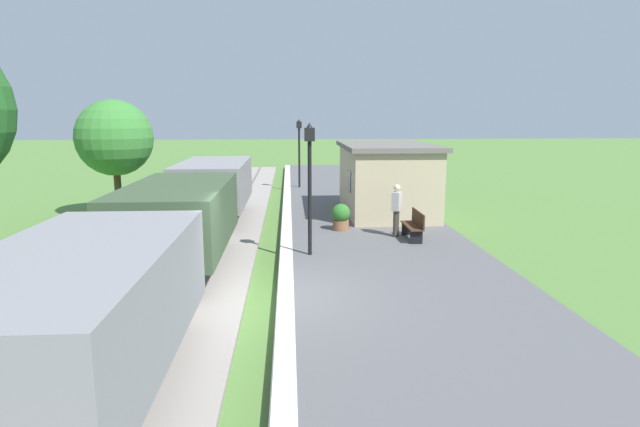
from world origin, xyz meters
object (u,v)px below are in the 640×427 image
lamp_post_near (310,165)px  station_hut (386,178)px  bench_down_platform (369,185)px  freight_train (179,221)px  potted_planter (341,216)px  person_waiting (397,208)px  lamp_post_far (299,140)px  bench_near_hut (414,225)px  tree_trackside_far (114,138)px

lamp_post_near → station_hut: bearing=62.0°
bench_down_platform → lamp_post_near: lamp_post_near is taller
freight_train → potted_planter: freight_train is taller
person_waiting → lamp_post_far: lamp_post_far is taller
lamp_post_near → freight_train: bearing=-168.8°
lamp_post_far → freight_train: bearing=-103.3°
freight_train → bench_near_hut: 7.27m
freight_train → lamp_post_near: bearing=11.2°
tree_trackside_far → person_waiting: bearing=-26.0°
lamp_post_far → person_waiting: bearing=-76.3°
freight_train → station_hut: station_hut is taller
freight_train → tree_trackside_far: (-4.09, 7.86, 1.84)m
freight_train → potted_planter: size_ratio=21.18×
potted_planter → lamp_post_far: size_ratio=0.25×
station_hut → potted_planter: (-2.13, -3.12, -0.93)m
bench_near_hut → bench_down_platform: size_ratio=1.00×
bench_down_platform → freight_train: bearing=-120.4°
bench_near_hut → lamp_post_far: lamp_post_far is taller
bench_down_platform → potted_planter: (-2.19, -7.88, 0.00)m
bench_near_hut → tree_trackside_far: 12.53m
bench_down_platform → station_hut: bearing=-90.7°
bench_near_hut → potted_planter: (-2.19, 1.50, 0.00)m
bench_down_platform → tree_trackside_far: (-10.95, -3.83, 2.52)m
lamp_post_far → tree_trackside_far: (-7.56, -6.77, 0.44)m
bench_near_hut → person_waiting: size_ratio=0.88×
bench_down_platform → bench_near_hut: bearing=-90.0°
bench_near_hut → person_waiting: bearing=137.6°
freight_train → person_waiting: bearing=23.5°
bench_down_platform → tree_trackside_far: 11.87m
freight_train → station_hut: (6.80, 6.94, 0.26)m
person_waiting → lamp_post_far: (-2.90, 11.87, 1.62)m
lamp_post_far → bench_down_platform: bearing=-40.9°
bench_near_hut → bench_down_platform: (0.00, 9.38, 0.00)m
bench_down_platform → potted_planter: bearing=-105.6°
freight_train → lamp_post_far: bearing=76.7°
bench_down_platform → person_waiting: size_ratio=0.88×
station_hut → person_waiting: size_ratio=3.39×
potted_planter → tree_trackside_far: bearing=155.2°
station_hut → lamp_post_far: lamp_post_far is taller
freight_train → lamp_post_near: (3.47, 0.69, 1.41)m
station_hut → lamp_post_near: lamp_post_near is taller
lamp_post_near → tree_trackside_far: (-7.56, 7.18, 0.44)m
bench_near_hut → bench_down_platform: bearing=90.0°
lamp_post_near → bench_near_hut: bearing=25.7°
station_hut → bench_down_platform: bearing=89.3°
person_waiting → lamp_post_far: size_ratio=0.46×
station_hut → lamp_post_far: bearing=113.4°
person_waiting → potted_planter: (-1.70, 1.05, -0.46)m
station_hut → bench_near_hut: station_hut is taller
station_hut → tree_trackside_far: (-10.89, 0.93, 1.59)m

